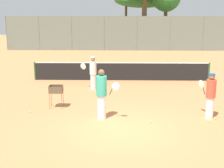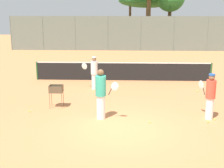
{
  "view_description": "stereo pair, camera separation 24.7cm",
  "coord_description": "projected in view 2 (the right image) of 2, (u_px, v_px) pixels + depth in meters",
  "views": [
    {
      "loc": [
        -0.15,
        -10.18,
        4.07
      ],
      "look_at": [
        -0.43,
        2.52,
        1.0
      ],
      "focal_mm": 50.0,
      "sensor_mm": 36.0,
      "label": 1
    },
    {
      "loc": [
        0.09,
        -10.17,
        4.07
      ],
      "look_at": [
        -0.43,
        2.52,
        1.0
      ],
      "focal_mm": 50.0,
      "sensor_mm": 36.0,
      "label": 2
    }
  ],
  "objects": [
    {
      "name": "parked_car",
      "position": [
        103.0,
        42.0,
        33.3
      ],
      "size": [
        4.2,
        1.7,
        1.6
      ],
      "color": "#3F4C8C",
      "rests_on": "ground_plane"
    },
    {
      "name": "tennis_ball_2",
      "position": [
        150.0,
        122.0,
        11.41
      ],
      "size": [
        0.07,
        0.07,
        0.07
      ],
      "primitive_type": "sphere",
      "color": "#D1E54C",
      "rests_on": "ground_plane"
    },
    {
      "name": "player_yellow_shirt",
      "position": [
        210.0,
        96.0,
        11.64
      ],
      "size": [
        0.54,
        0.84,
        1.74
      ],
      "rotation": [
        0.0,
        0.0,
        2.07
      ],
      "color": "white",
      "rests_on": "ground_plane"
    },
    {
      "name": "back_fence",
      "position": [
        124.0,
        34.0,
        30.8
      ],
      "size": [
        22.85,
        0.08,
        3.38
      ],
      "color": "slate",
      "rests_on": "ground_plane"
    },
    {
      "name": "tree_2",
      "position": [
        147.0,
        1.0,
        35.5
      ],
      "size": [
        6.6,
        6.6,
        5.83
      ],
      "color": "brown",
      "rests_on": "ground_plane"
    },
    {
      "name": "ground_plane",
      "position": [
        121.0,
        129.0,
        10.83
      ],
      "size": [
        80.0,
        80.0,
        0.0
      ],
      "primitive_type": "plane",
      "color": "#D37F4C"
    },
    {
      "name": "tennis_ball_5",
      "position": [
        197.0,
        91.0,
        15.74
      ],
      "size": [
        0.07,
        0.07,
        0.07
      ],
      "primitive_type": "sphere",
      "color": "#D1E54C",
      "rests_on": "ground_plane"
    },
    {
      "name": "tennis_ball_7",
      "position": [
        30.0,
        111.0,
        12.61
      ],
      "size": [
        0.07,
        0.07,
        0.07
      ],
      "primitive_type": "sphere",
      "color": "#D1E54C",
      "rests_on": "ground_plane"
    },
    {
      "name": "tennis_ball_3",
      "position": [
        215.0,
        88.0,
        16.33
      ],
      "size": [
        0.07,
        0.07,
        0.07
      ],
      "primitive_type": "sphere",
      "color": "#D1E54C",
      "rests_on": "ground_plane"
    },
    {
      "name": "ball_cart",
      "position": [
        56.0,
        91.0,
        13.08
      ],
      "size": [
        0.56,
        0.41,
        0.96
      ],
      "color": "brown",
      "rests_on": "ground_plane"
    },
    {
      "name": "tennis_net",
      "position": [
        123.0,
        71.0,
        18.08
      ],
      "size": [
        10.21,
        0.1,
        1.07
      ],
      "color": "#26592D",
      "rests_on": "ground_plane"
    },
    {
      "name": "tennis_ball_0",
      "position": [
        215.0,
        119.0,
        11.7
      ],
      "size": [
        0.07,
        0.07,
        0.07
      ],
      "primitive_type": "sphere",
      "color": "#D1E54C",
      "rests_on": "ground_plane"
    },
    {
      "name": "player_red_cap",
      "position": [
        94.0,
        73.0,
        16.03
      ],
      "size": [
        0.89,
        0.35,
        1.69
      ],
      "rotation": [
        0.0,
        0.0,
        2.92
      ],
      "color": "white",
      "rests_on": "ground_plane"
    },
    {
      "name": "tennis_ball_4",
      "position": [
        208.0,
        122.0,
        11.43
      ],
      "size": [
        0.07,
        0.07,
        0.07
      ],
      "primitive_type": "sphere",
      "color": "#D1E54C",
      "rests_on": "ground_plane"
    },
    {
      "name": "player_white_outfit",
      "position": [
        101.0,
        94.0,
        11.64
      ],
      "size": [
        0.92,
        0.49,
        1.91
      ],
      "rotation": [
        0.0,
        0.0,
        5.92
      ],
      "color": "white",
      "rests_on": "ground_plane"
    },
    {
      "name": "tennis_ball_6",
      "position": [
        101.0,
        88.0,
        16.37
      ],
      "size": [
        0.07,
        0.07,
        0.07
      ],
      "primitive_type": "sphere",
      "color": "#D1E54C",
      "rests_on": "ground_plane"
    }
  ]
}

